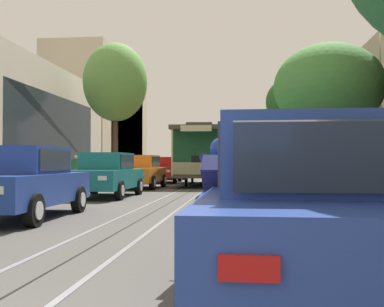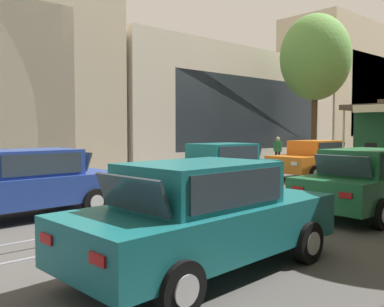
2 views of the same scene
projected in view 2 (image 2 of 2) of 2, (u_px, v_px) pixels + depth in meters
ground_plane at (368, 185)px, 15.65m from camera, size 160.00×160.00×0.00m
building_facade_left at (230, 89)px, 25.38m from camera, size 5.42×49.64×10.43m
parked_car_blue_second_left at (26, 183)px, 9.76m from camera, size 2.08×4.39×1.58m
parked_car_teal_mid_left at (220, 167)px, 14.07m from camera, size 2.05×4.38×1.58m
parked_car_orange_fourth_left at (314, 159)px, 17.90m from camera, size 2.06×4.39×1.58m
parked_car_red_fifth_left at (383, 153)px, 22.38m from camera, size 2.05×4.38×1.58m
parked_car_teal_second_right at (204, 216)px, 6.08m from camera, size 2.13×4.42×1.58m
parked_car_green_mid_right at (370, 182)px, 10.07m from camera, size 2.09×4.40×1.58m
street_tree_kerb_left_second at (315, 58)px, 21.66m from camera, size 3.59×3.67×7.97m
pedestrian_on_left_pavement at (278, 150)px, 23.61m from camera, size 0.55×0.37×1.64m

